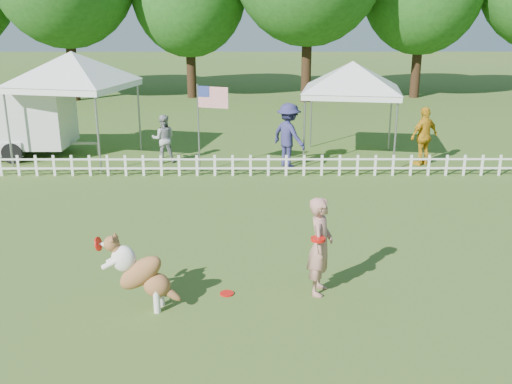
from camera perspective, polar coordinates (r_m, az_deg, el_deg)
ground at (r=9.51m, az=-2.35°, el=-10.00°), size 120.00×120.00×0.00m
picket_fence at (r=15.97m, az=-1.46°, el=2.67°), size 22.00×0.08×0.60m
handler at (r=9.23m, az=6.45°, el=-5.39°), size 0.54×0.68×1.63m
dog at (r=8.96m, az=-11.36°, el=-7.93°), size 1.19×0.54×1.19m
frisbee_on_turf at (r=9.46m, az=-2.93°, el=-10.10°), size 0.27×0.27×0.02m
canopy_tent_left at (r=18.60m, az=-17.54°, el=8.10°), size 3.71×3.71×3.21m
canopy_tent_right at (r=18.00m, az=9.43°, el=7.93°), size 3.28×3.28×2.93m
cargo_trailer at (r=19.80m, az=-23.70°, el=6.43°), size 4.95×2.23×2.17m
flag_pole at (r=16.25m, az=-5.76°, el=6.30°), size 0.95×0.40×2.51m
spectator_a at (r=17.59m, az=-9.23°, el=5.28°), size 0.78×0.64×1.46m
spectator_b at (r=16.86m, az=3.28°, el=5.69°), size 1.32×1.38×1.88m
spectator_c at (r=17.74m, az=16.46°, el=5.37°), size 1.10×0.89×1.75m
tree_center_left at (r=31.11m, az=-6.72°, el=18.35°), size 6.00×6.00×9.80m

